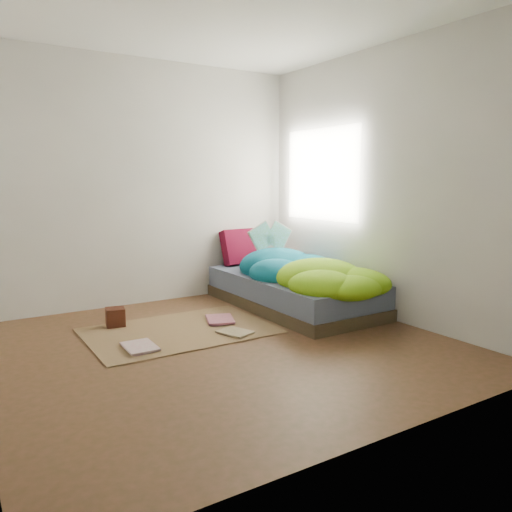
# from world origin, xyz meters

# --- Properties ---
(ground) EXTENTS (3.50, 3.50, 0.00)m
(ground) POSITION_xyz_m (0.00, 0.00, 0.00)
(ground) COLOR #47351B
(ground) RESTS_ON ground
(room_walls) EXTENTS (3.54, 3.54, 2.62)m
(room_walls) POSITION_xyz_m (0.01, 0.01, 1.63)
(room_walls) COLOR beige
(room_walls) RESTS_ON ground
(bed) EXTENTS (1.00, 2.00, 0.34)m
(bed) POSITION_xyz_m (1.22, 0.72, 0.17)
(bed) COLOR #3D3321
(bed) RESTS_ON ground
(duvet) EXTENTS (0.96, 1.84, 0.34)m
(duvet) POSITION_xyz_m (1.22, 0.50, 0.51)
(duvet) COLOR #075A78
(duvet) RESTS_ON bed
(rug) EXTENTS (1.60, 1.10, 0.01)m
(rug) POSITION_xyz_m (-0.15, 0.55, 0.01)
(rug) COLOR brown
(rug) RESTS_ON ground
(pillow_floral) EXTENTS (0.57, 0.40, 0.12)m
(pillow_floral) POSITION_xyz_m (1.43, 1.53, 0.40)
(pillow_floral) COLOR white
(pillow_floral) RESTS_ON bed
(pillow_magenta) EXTENTS (0.42, 0.15, 0.42)m
(pillow_magenta) POSITION_xyz_m (1.10, 1.64, 0.55)
(pillow_magenta) COLOR #44041B
(pillow_magenta) RESTS_ON bed
(open_book) EXTENTS (0.44, 0.14, 0.26)m
(open_book) POSITION_xyz_m (1.25, 1.18, 0.81)
(open_book) COLOR #34832B
(open_book) RESTS_ON duvet
(wooden_box) EXTENTS (0.19, 0.19, 0.17)m
(wooden_box) POSITION_xyz_m (-0.59, 0.99, 0.09)
(wooden_box) COLOR black
(wooden_box) RESTS_ON rug
(floor_book_a) EXTENTS (0.24, 0.33, 0.02)m
(floor_book_a) POSITION_xyz_m (-0.73, 0.27, 0.02)
(floor_book_a) COLOR beige
(floor_book_a) RESTS_ON rug
(floor_book_b) EXTENTS (0.35, 0.40, 0.03)m
(floor_book_b) POSITION_xyz_m (0.17, 0.65, 0.03)
(floor_book_b) COLOR #B86A84
(floor_book_b) RESTS_ON rug
(floor_book_c) EXTENTS (0.29, 0.34, 0.02)m
(floor_book_c) POSITION_xyz_m (0.12, 0.16, 0.02)
(floor_book_c) COLOR tan
(floor_book_c) RESTS_ON rug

